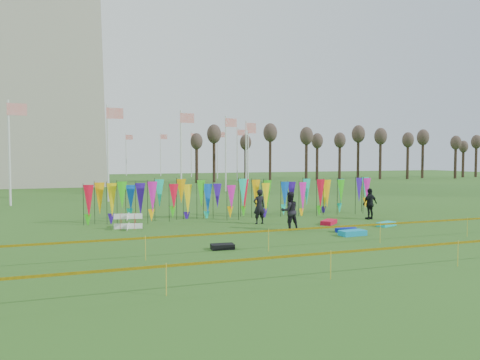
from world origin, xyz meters
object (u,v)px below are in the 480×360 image
object	(u,v)px
person_right	(370,204)
kite_bag_black	(222,247)
person_mid	(290,211)
person_left	(259,207)
kite_bag_red	(329,222)
kite_bag_turquoise	(352,233)
box_kite	(128,221)
kite_bag_blue	(346,230)
kite_bag_teal	(386,224)

from	to	relation	value
person_right	kite_bag_black	bearing A→B (deg)	14.56
person_mid	person_left	bearing A→B (deg)	-76.90
kite_bag_red	person_right	bearing A→B (deg)	15.99
kite_bag_turquoise	kite_bag_black	bearing A→B (deg)	-171.33
box_kite	kite_bag_blue	bearing A→B (deg)	-24.47
kite_bag_blue	box_kite	bearing A→B (deg)	155.53
box_kite	kite_bag_turquoise	distance (m)	11.34
person_mid	kite_bag_teal	world-z (taller)	person_mid
person_mid	kite_bag_black	world-z (taller)	person_mid
kite_bag_turquoise	kite_bag_teal	bearing A→B (deg)	29.74
person_mid	kite_bag_red	bearing A→B (deg)	-160.99
person_right	kite_bag_teal	size ratio (longest dim) A/B	1.64
box_kite	kite_bag_turquoise	size ratio (longest dim) A/B	0.65
person_right	kite_bag_turquoise	world-z (taller)	person_right
kite_bag_blue	kite_bag_red	bearing A→B (deg)	77.83
person_mid	kite_bag_turquoise	world-z (taller)	person_mid
kite_bag_blue	kite_bag_black	world-z (taller)	kite_bag_blue
kite_bag_turquoise	kite_bag_teal	size ratio (longest dim) A/B	1.11
person_left	person_mid	xyz separation A→B (m)	(0.66, -2.53, 0.02)
person_right	kite_bag_black	size ratio (longest dim) A/B	2.01
kite_bag_turquoise	kite_bag_blue	distance (m)	0.99
person_left	kite_bag_turquoise	xyz separation A→B (m)	(2.78, -5.02, -0.84)
kite_bag_red	kite_bag_black	world-z (taller)	kite_bag_red
person_mid	kite_bag_teal	size ratio (longest dim) A/B	1.73
person_right	kite_bag_teal	bearing A→B (deg)	60.74
person_mid	person_right	xyz separation A→B (m)	(6.29, 2.06, -0.05)
box_kite	kite_bag_turquoise	bearing A→B (deg)	-29.40
person_left	kite_bag_turquoise	size ratio (longest dim) A/B	1.54
kite_bag_red	person_left	bearing A→B (deg)	158.34
kite_bag_turquoise	kite_bag_red	world-z (taller)	kite_bag_turquoise
person_right	kite_bag_red	xyz separation A→B (m)	(-3.35, -0.96, -0.81)
kite_bag_turquoise	kite_bag_red	bearing A→B (deg)	77.14
kite_bag_red	kite_bag_teal	xyz separation A→B (m)	(2.56, -1.66, -0.01)
kite_bag_black	kite_bag_turquoise	bearing A→B (deg)	8.67
kite_bag_turquoise	kite_bag_black	xyz separation A→B (m)	(-6.83, -1.04, -0.02)
person_right	person_left	bearing A→B (deg)	-16.24
person_left	kite_bag_black	world-z (taller)	person_left
kite_bag_blue	kite_bag_teal	xyz separation A→B (m)	(3.12, 0.97, -0.00)
kite_bag_red	kite_bag_black	distance (m)	8.94
person_right	kite_bag_red	distance (m)	3.58
box_kite	kite_bag_teal	world-z (taller)	box_kite
kite_bag_black	kite_bag_teal	distance (m)	10.62
kite_bag_blue	kite_bag_black	bearing A→B (deg)	-164.25
kite_bag_teal	kite_bag_red	bearing A→B (deg)	147.01
person_mid	person_right	size ratio (longest dim) A/B	1.06
kite_bag_blue	kite_bag_red	world-z (taller)	kite_bag_red
kite_bag_blue	person_mid	bearing A→B (deg)	147.09
kite_bag_black	kite_bag_teal	size ratio (longest dim) A/B	0.81
box_kite	kite_bag_black	xyz separation A→B (m)	(3.05, -6.60, -0.30)
person_left	person_mid	world-z (taller)	person_mid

